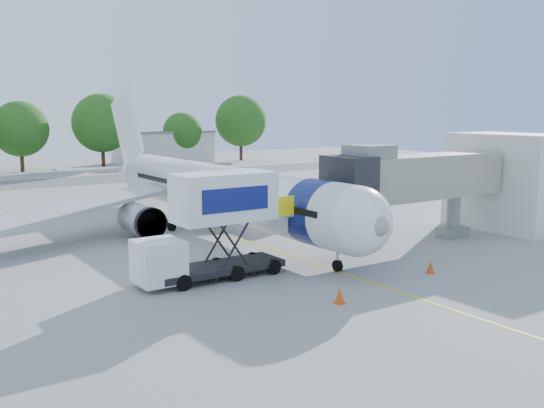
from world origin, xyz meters
TOP-DOWN VIEW (x-y plane):
  - ground at (0.00, 0.00)m, footprint 160.00×160.00m
  - guidance_line at (0.00, 0.00)m, footprint 0.15×70.00m
  - taxiway_strip at (0.00, 42.00)m, footprint 120.00×10.00m
  - aircraft at (0.00, 4.12)m, footprint 34.17×37.73m
  - jet_bridge at (7.99, -7.00)m, footprint 13.90×3.20m
  - terminal_stub at (18.50, -7.00)m, footprint 5.00×8.00m
  - catering_hiloader at (-6.27, -7.00)m, footprint 8.50×2.44m
  - ground_tug at (2.28, -19.64)m, footprint 4.11×2.52m
  - safety_cone_a at (3.91, -12.58)m, footprint 0.44×0.44m
  - safety_cone_b at (-3.53, -13.81)m, footprint 0.46×0.46m
  - outbuilding_right at (22.00, 62.00)m, footprint 16.40×7.40m
  - tree_d at (-1.78, 57.88)m, footprint 7.91×7.91m
  - tree_e at (9.68, 56.75)m, footprint 8.85×8.85m
  - tree_f at (24.82, 60.43)m, footprint 6.64×6.64m
  - tree_g at (34.95, 57.89)m, footprint 8.97×8.97m

SIDE VIEW (x-z plane):
  - ground at x=0.00m, z-range 0.00..0.00m
  - taxiway_strip at x=0.00m, z-range 0.00..0.01m
  - guidance_line at x=0.00m, z-range 0.00..0.01m
  - safety_cone_a at x=3.91m, z-range -0.01..0.68m
  - safety_cone_b at x=-3.53m, z-range -0.02..0.72m
  - ground_tug at x=2.28m, z-range 0.04..1.58m
  - outbuilding_right at x=22.00m, z-range 0.01..5.31m
  - catering_hiloader at x=-6.27m, z-range 0.01..5.51m
  - aircraft at x=0.00m, z-range -2.73..8.62m
  - terminal_stub at x=18.50m, z-range 0.00..7.00m
  - jet_bridge at x=7.99m, z-range 1.04..7.64m
  - tree_f at x=24.82m, z-range 0.90..9.37m
  - tree_d at x=-1.78m, z-range 1.08..11.17m
  - tree_e at x=9.68m, z-range 1.21..12.50m
  - tree_g at x=34.95m, z-range 1.22..12.66m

